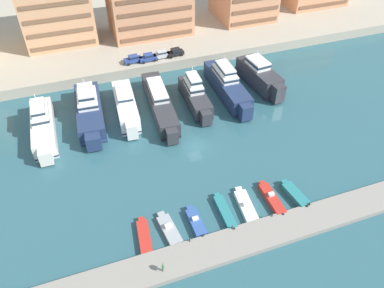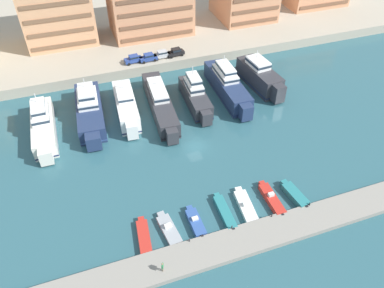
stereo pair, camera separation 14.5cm
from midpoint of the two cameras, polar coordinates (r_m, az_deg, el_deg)
name	(u,v)px [view 1 (the left image)]	position (r m, az deg, el deg)	size (l,w,h in m)	color
ground_plane	(195,147)	(68.64, 0.39, -0.39)	(400.00, 400.00, 0.00)	#2D5B66
quay_promenade	(124,13)	(120.29, -10.32, 19.07)	(180.00, 70.00, 2.38)	#ADA38E
pier_dock	(247,240)	(55.38, 8.23, -14.23)	(120.00, 4.90, 0.84)	gray
yacht_ivory_far_left	(43,125)	(75.41, -21.85, 2.68)	(4.15, 18.23, 7.76)	silver
yacht_navy_left	(89,110)	(76.55, -15.44, 5.03)	(6.05, 20.06, 7.80)	navy
yacht_white_mid_left	(126,106)	(76.32, -10.09, 5.75)	(4.83, 17.35, 6.66)	white
yacht_charcoal_center_left	(160,103)	(76.51, -4.99, 6.28)	(5.15, 22.60, 6.44)	#333338
yacht_charcoal_center	(195,95)	(77.88, 0.41, 7.43)	(4.39, 15.80, 7.97)	#333338
yacht_navy_center_right	(227,85)	(81.24, 5.32, 8.94)	(4.66, 20.43, 8.06)	navy
yacht_charcoal_mid_right	(260,76)	(84.97, 10.20, 10.14)	(5.54, 15.96, 7.73)	#333338
motorboat_red_far_left	(145,238)	(55.45, -7.32, -14.05)	(2.32, 7.29, 0.83)	red
motorboat_grey_left	(169,229)	(56.00, -3.60, -12.83)	(2.54, 6.60, 1.26)	#9EA3A8
motorboat_blue_mid_left	(196,222)	(56.54, 0.50, -11.81)	(1.71, 5.97, 1.30)	#33569E
motorboat_teal_center_left	(225,212)	(57.94, 4.94, -10.27)	(1.72, 7.39, 0.90)	teal
motorboat_white_center	(247,208)	(58.82, 8.29, -9.67)	(2.71, 8.52, 1.25)	white
motorboat_red_center_right	(272,199)	(60.62, 11.97, -8.15)	(1.75, 7.38, 1.46)	red
motorboat_teal_mid_right	(295,194)	(61.99, 15.32, -7.43)	(2.39, 6.23, 1.07)	teal
car_blue_far_left	(133,59)	(89.67, -9.01, 12.69)	(4.25, 2.24, 1.80)	#28428E
car_blue_left	(148,57)	(89.90, -6.76, 13.00)	(4.19, 2.11, 1.80)	#28428E
car_silver_mid_left	(161,54)	(90.89, -4.74, 13.48)	(4.16, 2.05, 1.80)	#B7BCC1
car_black_center_left	(175,52)	(91.68, -2.60, 13.84)	(4.24, 2.23, 1.80)	black
apartment_block_left	(54,1)	(100.51, -20.38, 19.76)	(16.87, 12.54, 22.21)	tan
pedestrian_near_edge	(163,266)	(51.08, -4.51, -18.11)	(0.41, 0.60, 1.70)	#7A6B56
bollard_west	(190,240)	(53.93, -0.42, -14.40)	(0.20, 0.20, 0.61)	#2D2D33
bollard_west_mid	(232,227)	(55.47, 6.07, -12.46)	(0.20, 0.20, 0.61)	#2D2D33
bollard_east_mid	(272,215)	(57.70, 12.05, -10.52)	(0.20, 0.20, 0.61)	#2D2D33
bollard_east	(310,203)	(60.56, 17.46, -8.64)	(0.20, 0.20, 0.61)	#2D2D33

